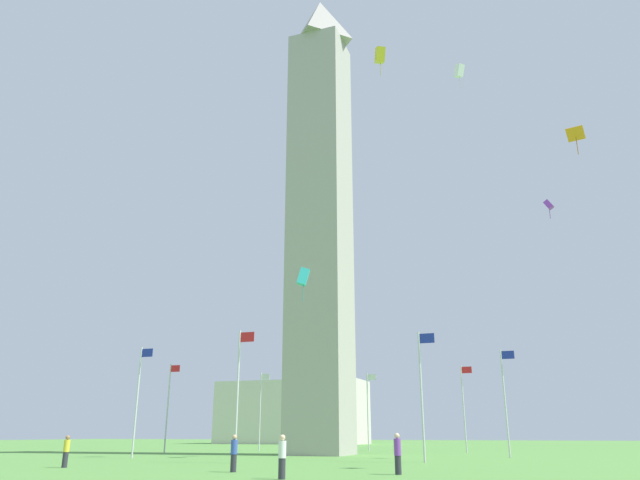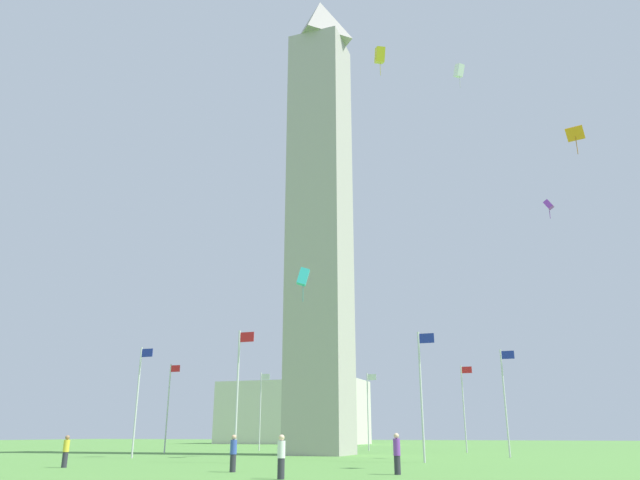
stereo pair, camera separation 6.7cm
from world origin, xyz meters
name	(u,v)px [view 1 (the left image)]	position (x,y,z in m)	size (l,w,h in m)	color
ground_plane	(320,455)	(0.00, 0.00, 0.00)	(260.00, 260.00, 0.00)	#548C3D
obelisk_monument	(320,200)	(0.00, 0.00, 23.43)	(5.15, 5.15, 46.86)	#A8A399
flagpole_n	(505,397)	(15.66, 0.00, 4.52)	(1.12, 0.14, 8.26)	silver
flagpole_ne	(464,404)	(11.09, 11.03, 4.52)	(1.12, 0.14, 8.26)	silver
flagpole_e	(368,407)	(0.06, 15.60, 4.52)	(1.12, 0.14, 8.26)	silver
flagpole_se	(261,407)	(-10.97, 11.03, 4.52)	(1.12, 0.14, 8.26)	silver
flagpole_s	(168,403)	(-15.54, 0.00, 4.52)	(1.12, 0.14, 8.26)	silver
flagpole_sw	(138,396)	(-10.97, -11.03, 4.52)	(1.12, 0.14, 8.26)	silver
flagpole_w	(238,388)	(0.06, -15.60, 4.52)	(1.12, 0.14, 8.26)	silver
flagpole_nw	(422,389)	(11.09, -11.03, 4.52)	(1.12, 0.14, 8.26)	silver
person_white_shirt	(282,457)	(8.23, -27.26, 0.85)	(0.32, 0.32, 1.71)	#2D2D38
person_purple_shirt	(398,454)	(12.01, -22.85, 0.88)	(0.32, 0.32, 1.78)	#2D2D38
person_yellow_shirt	(66,451)	(-6.25, -23.33, 0.83)	(0.32, 0.32, 1.67)	#2D2D38
person_blue_shirt	(234,453)	(4.19, -23.74, 0.85)	(0.32, 0.32, 1.70)	#2D2D38
kite_orange_diamond	(576,135)	(21.74, -17.78, 17.76)	(1.06, 0.97, 1.53)	orange
kite_white_box	(459,71)	(14.58, -4.54, 31.93)	(1.09, 1.07, 2.29)	white
kite_purple_box	(549,205)	(20.45, -4.61, 18.55)	(0.81, 0.59, 1.54)	purple
kite_yellow_box	(380,55)	(8.44, -8.27, 32.51)	(1.18, 1.32, 2.73)	yellow
kite_cyan_box	(303,277)	(1.56, -8.20, 13.61)	(1.23, 1.05, 2.74)	#33C6D1
distant_building	(292,412)	(-24.78, 53.41, 5.44)	(26.76, 10.34, 10.88)	beige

